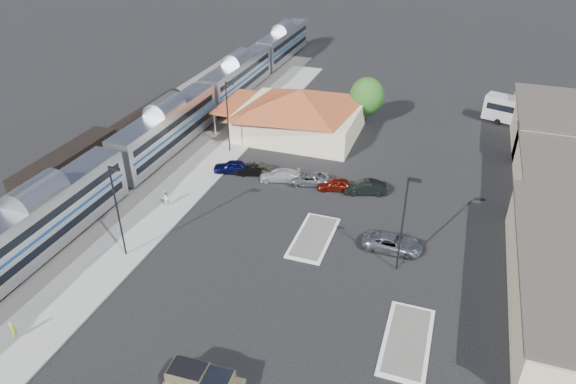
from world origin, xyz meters
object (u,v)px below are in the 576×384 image
(suv, at_px, (393,243))
(coach_bus, at_px, (529,113))
(pickup_truck, at_px, (204,382))
(station_depot, at_px, (299,112))

(suv, height_order, coach_bus, coach_bus)
(suv, bearing_deg, pickup_truck, 155.49)
(station_depot, bearing_deg, coach_bus, 22.79)
(pickup_truck, relative_size, suv, 0.96)
(coach_bus, bearing_deg, suv, 175.93)
(pickup_truck, distance_m, suv, 21.13)
(station_depot, relative_size, suv, 3.44)
(suv, bearing_deg, station_depot, 37.12)
(pickup_truck, relative_size, coach_bus, 0.43)
(station_depot, relative_size, coach_bus, 1.56)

